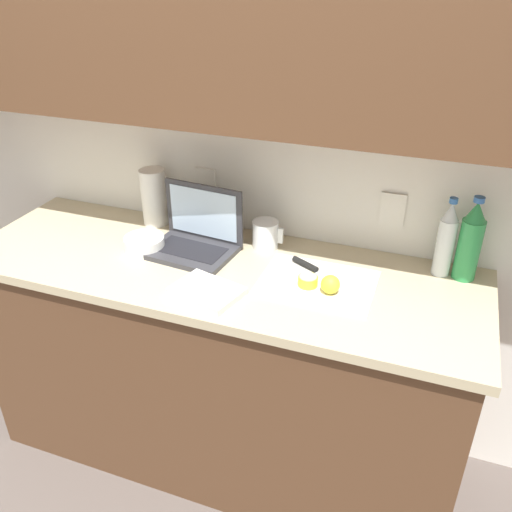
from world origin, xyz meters
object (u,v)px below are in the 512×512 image
bottle_green_soda (446,240)px  bowl_white (144,244)px  lemon_half_cut (308,281)px  knife (314,269)px  measuring_cup (266,234)px  laptop (196,236)px  bottle_oil_tall (470,242)px  paper_towel_roll (154,197)px  lemon_whole_beside (330,284)px  cutting_board (317,283)px

bottle_green_soda → bowl_white: size_ratio=1.91×
lemon_half_cut → knife: bearing=93.0°
measuring_cup → laptop: bearing=-155.6°
bottle_oil_tall → bowl_white: (-1.14, -0.21, -0.11)m
bottle_oil_tall → bowl_white: size_ratio=2.01×
bottle_oil_tall → measuring_cup: size_ratio=2.53×
lemon_half_cut → paper_towel_roll: 0.78m
laptop → bowl_white: bearing=-152.1°
measuring_cup → paper_towel_roll: size_ratio=0.51×
lemon_half_cut → bottle_green_soda: bearing=31.1°
bowl_white → bottle_oil_tall: bearing=10.5°
lemon_half_cut → lemon_whole_beside: 0.08m
cutting_board → bowl_white: size_ratio=2.57×
bowl_white → knife: bearing=5.1°
measuring_cup → paper_towel_roll: (-0.50, 0.04, 0.06)m
laptop → cutting_board: size_ratio=0.88×
bottle_oil_tall → bowl_white: 1.16m
lemon_whole_beside → measuring_cup: (-0.31, 0.24, 0.01)m
measuring_cup → bowl_white: size_ratio=0.79×
bottle_green_soda → paper_towel_roll: (-1.14, 0.01, -0.02)m
lemon_half_cut → laptop: bearing=166.4°
lemon_whole_beside → measuring_cup: size_ratio=0.53×
knife → lemon_whole_beside: size_ratio=4.34×
lemon_half_cut → measuring_cup: bearing=135.9°
bottle_green_soda → bottle_oil_tall: (0.08, 0.00, 0.01)m
lemon_half_cut → bottle_green_soda: size_ratio=0.23×
lemon_half_cut → measuring_cup: 0.32m
lemon_whole_beside → bottle_green_soda: (0.33, 0.27, 0.09)m
bottle_oil_tall → bowl_white: bearing=-169.5°
knife → paper_towel_roll: bearing=-165.3°
lemon_whole_beside → bowl_white: 0.73m
knife → bottle_oil_tall: (0.49, 0.15, 0.12)m
cutting_board → paper_towel_roll: (-0.75, 0.23, 0.11)m
knife → bottle_oil_tall: bearing=44.8°
laptop → bottle_green_soda: size_ratio=1.18×
lemon_half_cut → bottle_oil_tall: (0.49, 0.25, 0.11)m
paper_towel_roll → knife: bearing=-13.0°
laptop → lemon_half_cut: laptop is taller
bowl_white → paper_towel_roll: paper_towel_roll is taller
measuring_cup → bottle_green_soda: bearing=2.5°
lemon_half_cut → bowl_white: (-0.65, 0.04, 0.00)m
lemon_whole_beside → measuring_cup: bearing=142.2°
bottle_green_soda → paper_towel_roll: bearing=179.4°
cutting_board → bottle_oil_tall: 0.53m
bottle_green_soda → bottle_oil_tall: 0.08m
bottle_green_soda → measuring_cup: bearing=-177.5°
laptop → measuring_cup: 0.26m
lemon_half_cut → bottle_green_soda: bottle_green_soda is taller
laptop → bowl_white: (-0.18, -0.07, -0.03)m
cutting_board → knife: bearing=115.3°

